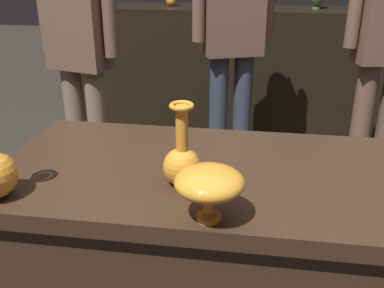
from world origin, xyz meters
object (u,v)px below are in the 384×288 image
vase_centerpiece (182,161)px  visitor_center_back (233,25)px  visitor_near_left (78,39)px  vase_left_accent (209,184)px  shelf_vase_left (171,0)px

vase_centerpiece → visitor_center_back: bearing=88.8°
vase_centerpiece → visitor_near_left: visitor_near_left is taller
visitor_center_back → vase_left_accent: bearing=71.2°
vase_left_accent → visitor_near_left: visitor_near_left is taller
shelf_vase_left → visitor_near_left: bearing=-103.5°
vase_left_accent → visitor_center_back: bearing=92.1°
visitor_center_back → visitor_near_left: bearing=1.3°
vase_centerpiece → visitor_near_left: size_ratio=0.14×
visitor_near_left → shelf_vase_left: bearing=-88.8°
vase_left_accent → shelf_vase_left: shelf_vase_left is taller
shelf_vase_left → visitor_center_back: (0.51, -0.81, -0.04)m
vase_left_accent → visitor_center_back: visitor_center_back is taller
shelf_vase_left → vase_centerpiece: bearing=-78.3°
vase_centerpiece → visitor_center_back: (0.03, 1.51, 0.12)m
vase_centerpiece → visitor_near_left: bearing=122.4°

